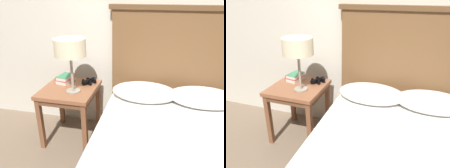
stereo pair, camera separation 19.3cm
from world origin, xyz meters
The scene contains 7 objects.
wall_back centered at (0.00, 1.08, 1.30)m, with size 8.00×0.06×2.60m.
nightstand centered at (-0.71, 0.71, 0.48)m, with size 0.51×0.53×0.57m.
bed centered at (0.25, 0.20, 0.30)m, with size 1.25×1.87×1.32m.
table_lamp centered at (-0.64, 0.63, 0.97)m, with size 0.28×0.28×0.49m.
book_on_nightstand centered at (-0.81, 0.84, 0.59)m, with size 0.16×0.22×0.04m.
book_stacked_on_top centered at (-0.82, 0.84, 0.62)m, with size 0.14×0.19×0.03m.
binoculars_pair centered at (-0.56, 0.85, 0.59)m, with size 0.16×0.16×0.05m.
Camera 2 is at (0.29, -1.02, 1.44)m, focal length 35.00 mm.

